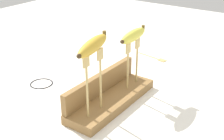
% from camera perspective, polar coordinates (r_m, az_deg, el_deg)
% --- Properties ---
extents(ground_plane, '(3.00, 3.00, 0.00)m').
position_cam_1_polar(ground_plane, '(1.08, -0.00, -6.36)').
color(ground_plane, white).
extents(wooden_board, '(0.39, 0.12, 0.03)m').
position_cam_1_polar(wooden_board, '(1.07, -0.00, -5.64)').
color(wooden_board, olive).
rests_on(wooden_board, ground).
extents(board_backstop, '(0.38, 0.02, 0.07)m').
position_cam_1_polar(board_backstop, '(1.07, -2.15, -2.47)').
color(board_backstop, olive).
rests_on(board_backstop, wooden_board).
extents(fork_stand_left, '(0.09, 0.01, 0.20)m').
position_cam_1_polar(fork_stand_left, '(0.92, -3.42, -1.42)').
color(fork_stand_left, tan).
rests_on(fork_stand_left, wooden_board).
extents(fork_stand_right, '(0.09, 0.01, 0.17)m').
position_cam_1_polar(fork_stand_right, '(1.09, 3.87, 2.06)').
color(fork_stand_right, tan).
rests_on(fork_stand_right, wooden_board).
extents(banana_raised_left, '(0.19, 0.08, 0.04)m').
position_cam_1_polar(banana_raised_left, '(0.88, -3.59, 4.62)').
color(banana_raised_left, gold).
rests_on(banana_raised_left, fork_stand_left).
extents(banana_raised_right, '(0.16, 0.04, 0.04)m').
position_cam_1_polar(banana_raised_right, '(1.06, 4.01, 6.47)').
color(banana_raised_right, '#DBD147').
rests_on(banana_raised_right, fork_stand_right).
extents(fork_fallen_near, '(0.04, 0.16, 0.01)m').
position_cam_1_polar(fork_fallen_near, '(1.46, 8.12, 2.28)').
color(fork_fallen_near, tan).
rests_on(fork_fallen_near, ground).
extents(wire_coil, '(0.09, 0.09, 0.01)m').
position_cam_1_polar(wire_coil, '(1.24, -13.05, -2.41)').
color(wire_coil, black).
rests_on(wire_coil, ground).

